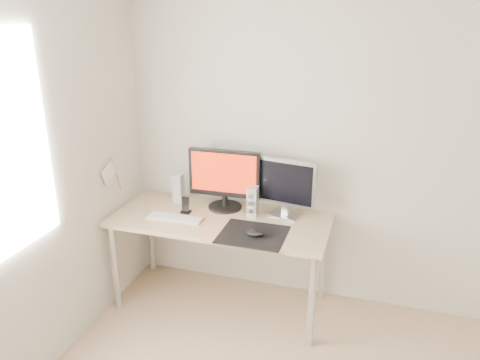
# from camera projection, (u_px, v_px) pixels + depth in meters

# --- Properties ---
(wall_back) EXTENTS (3.50, 0.00, 3.50)m
(wall_back) POSITION_uv_depth(u_px,v_px,m) (359.00, 147.00, 3.33)
(wall_back) COLOR silver
(wall_back) RESTS_ON ground
(mousepad) EXTENTS (0.45, 0.40, 0.00)m
(mousepad) POSITION_uv_depth(u_px,v_px,m) (253.00, 234.00, 3.18)
(mousepad) COLOR black
(mousepad) RESTS_ON desk
(mouse) EXTENTS (0.12, 0.07, 0.04)m
(mouse) POSITION_uv_depth(u_px,v_px,m) (255.00, 234.00, 3.14)
(mouse) COLOR black
(mouse) RESTS_ON mousepad
(desk) EXTENTS (1.60, 0.70, 0.73)m
(desk) POSITION_uv_depth(u_px,v_px,m) (220.00, 228.00, 3.46)
(desk) COLOR #D1B587
(desk) RESTS_ON ground
(main_monitor) EXTENTS (0.55, 0.27, 0.47)m
(main_monitor) POSITION_uv_depth(u_px,v_px,m) (224.00, 177.00, 3.52)
(main_monitor) COLOR black
(main_monitor) RESTS_ON desk
(second_monitor) EXTENTS (0.45, 0.20, 0.43)m
(second_monitor) POSITION_uv_depth(u_px,v_px,m) (286.00, 185.00, 3.39)
(second_monitor) COLOR #B7B8BA
(second_monitor) RESTS_ON desk
(speaker_left) EXTENTS (0.07, 0.09, 0.23)m
(speaker_left) POSITION_uv_depth(u_px,v_px,m) (178.00, 188.00, 3.69)
(speaker_left) COLOR silver
(speaker_left) RESTS_ON desk
(speaker_right) EXTENTS (0.07, 0.09, 0.23)m
(speaker_right) POSITION_uv_depth(u_px,v_px,m) (253.00, 201.00, 3.44)
(speaker_right) COLOR silver
(speaker_right) RESTS_ON desk
(keyboard) EXTENTS (0.42, 0.12, 0.02)m
(keyboard) POSITION_uv_depth(u_px,v_px,m) (175.00, 218.00, 3.42)
(keyboard) COLOR silver
(keyboard) RESTS_ON desk
(phone_dock) EXTENTS (0.07, 0.06, 0.13)m
(phone_dock) POSITION_uv_depth(u_px,v_px,m) (186.00, 208.00, 3.51)
(phone_dock) COLOR black
(phone_dock) RESTS_ON desk
(pennant) EXTENTS (0.01, 0.23, 0.29)m
(pennant) POSITION_uv_depth(u_px,v_px,m) (111.00, 173.00, 3.42)
(pennant) COLOR #A57F54
(pennant) RESTS_ON wall_left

